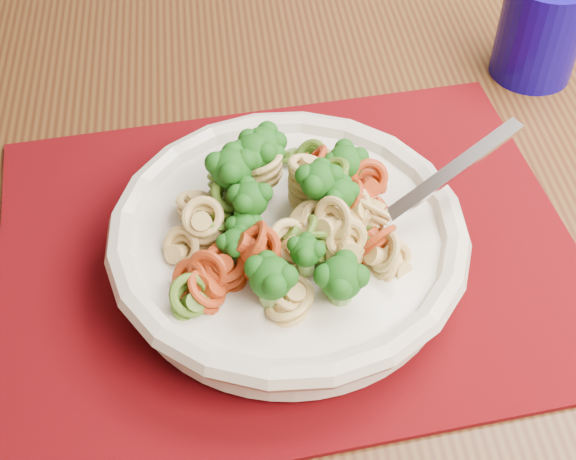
{
  "coord_description": "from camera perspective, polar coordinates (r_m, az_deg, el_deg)",
  "views": [
    {
      "loc": [
        -0.62,
        -0.22,
        1.22
      ],
      "look_at": [
        -0.66,
        0.14,
        0.82
      ],
      "focal_mm": 50.0,
      "sensor_mm": 36.0,
      "label": 1
    }
  ],
  "objects": [
    {
      "name": "fork",
      "position": [
        0.53,
        4.93,
        -0.69
      ],
      "size": [
        0.16,
        0.13,
        0.08
      ],
      "primitive_type": null,
      "rotation": [
        0.0,
        -0.35,
        0.63
      ],
      "color": "silver",
      "rests_on": "pasta_bowl"
    },
    {
      "name": "pasta_broccoli_heap",
      "position": [
        0.53,
        0.0,
        0.43
      ],
      "size": [
        0.21,
        0.21,
        0.06
      ],
      "primitive_type": null,
      "color": "tan",
      "rests_on": "pasta_bowl"
    },
    {
      "name": "tumbler",
      "position": [
        0.75,
        17.52,
        13.52
      ],
      "size": [
        0.07,
        0.07,
        0.09
      ],
      "primitive_type": "cylinder",
      "color": "#0E056E",
      "rests_on": "dining_table"
    },
    {
      "name": "dining_table",
      "position": [
        0.74,
        4.95,
        0.54
      ],
      "size": [
        1.7,
        1.28,
        0.78
      ],
      "rotation": [
        0.0,
        0.0,
        0.21
      ],
      "color": "#4B3015",
      "rests_on": "ground"
    },
    {
      "name": "placemat",
      "position": [
        0.58,
        0.12,
        -1.55
      ],
      "size": [
        0.49,
        0.43,
        0.0
      ],
      "primitive_type": "cube",
      "rotation": [
        0.0,
        0.0,
        0.3
      ],
      "color": "#51030C",
      "rests_on": "dining_table"
    },
    {
      "name": "pasta_bowl",
      "position": [
        0.55,
        0.0,
        -0.79
      ],
      "size": [
        0.25,
        0.25,
        0.05
      ],
      "color": "beige",
      "rests_on": "placemat"
    }
  ]
}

